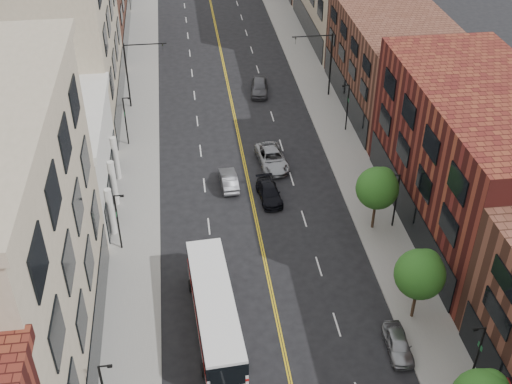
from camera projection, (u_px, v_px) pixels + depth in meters
name	position (u px, v px, depth m)	size (l,w,h in m)	color
sidewalk_left	(138.00, 171.00, 59.58)	(4.00, 110.00, 0.15)	gray
sidewalk_right	(348.00, 156.00, 61.66)	(4.00, 110.00, 0.15)	gray
bldg_l_white	(47.00, 164.00, 53.35)	(10.00, 14.00, 8.00)	silver
bldg_l_far_a	(61.00, 31.00, 64.21)	(10.00, 20.00, 18.00)	tan
bldg_r_mid	(476.00, 160.00, 50.07)	(10.00, 22.00, 12.00)	#571A16
bldg_r_far_a	(393.00, 62.00, 67.64)	(10.00, 20.00, 10.00)	brown
tree_r_2	(421.00, 272.00, 42.32)	(3.40, 3.40, 5.59)	black
tree_r_3	(378.00, 187.00, 50.41)	(3.40, 3.40, 5.59)	black
lamp_l_2	(118.00, 219.00, 48.91)	(0.81, 0.55, 5.05)	black
lamp_l_3	(126.00, 118.00, 61.85)	(0.81, 0.55, 5.05)	black
lamp_r_1	(477.00, 353.00, 38.24)	(0.81, 0.55, 5.05)	black
lamp_r_2	(396.00, 198.00, 51.19)	(0.81, 0.55, 5.05)	black
lamp_r_3	(347.00, 105.00, 64.14)	(0.81, 0.55, 5.05)	black
signal_mast_left	(133.00, 68.00, 67.43)	(4.49, 0.18, 7.20)	black
signal_mast_right	(324.00, 57.00, 69.57)	(4.49, 0.18, 7.20)	black
city_bus	(215.00, 309.00, 42.89)	(3.35, 11.82, 3.00)	white
car_parked_far	(398.00, 344.00, 41.85)	(1.51, 3.74, 1.28)	gray
car_lane_behind	(229.00, 180.00, 57.33)	(1.41, 4.04, 1.33)	#57585D
car_lane_a	(269.00, 193.00, 55.77)	(1.78, 4.37, 1.27)	black
car_lane_b	(272.00, 158.00, 60.16)	(2.50, 5.43, 1.51)	#979A9E
car_lane_c	(259.00, 87.00, 72.39)	(1.86, 4.63, 1.58)	#4B4B50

